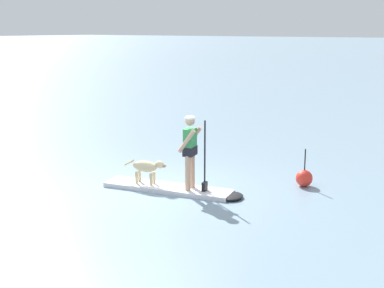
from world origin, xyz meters
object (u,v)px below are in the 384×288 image
(paddleboard, at_px, (177,189))
(marker_buoy, at_px, (304,178))
(dog, at_px, (147,167))
(person_paddler, at_px, (191,147))

(paddleboard, relative_size, marker_buoy, 3.74)
(dog, relative_size, marker_buoy, 1.20)
(person_paddler, relative_size, dog, 1.55)
(person_paddler, bearing_deg, dog, -168.44)
(paddleboard, xyz_separation_m, dog, (-0.73, -0.15, 0.44))
(paddleboard, xyz_separation_m, marker_buoy, (2.25, 1.98, 0.15))
(paddleboard, xyz_separation_m, person_paddler, (0.34, 0.07, 1.01))
(person_paddler, height_order, marker_buoy, person_paddler)
(marker_buoy, bearing_deg, paddleboard, -138.61)
(marker_buoy, bearing_deg, person_paddler, -135.01)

